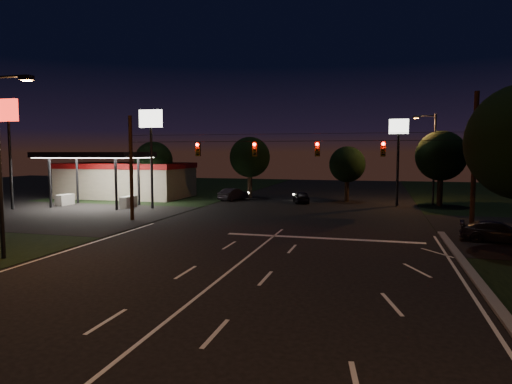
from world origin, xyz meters
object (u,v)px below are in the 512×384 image
(car_oncoming_a, at_px, (301,197))
(car_oncoming_b, at_px, (234,194))
(utility_pole_right, at_px, (471,235))
(car_cross, at_px, (499,232))

(car_oncoming_a, xyz_separation_m, car_oncoming_b, (-7.56, 0.59, 0.04))
(utility_pole_right, distance_m, car_cross, 2.45)
(utility_pole_right, xyz_separation_m, car_oncoming_a, (-13.44, 15.44, 0.61))
(car_cross, bearing_deg, utility_pole_right, 34.65)
(car_oncoming_a, height_order, car_cross, car_oncoming_a)
(utility_pole_right, height_order, car_oncoming_a, utility_pole_right)
(car_oncoming_a, distance_m, car_cross, 22.78)
(car_oncoming_b, bearing_deg, utility_pole_right, 160.59)
(utility_pole_right, distance_m, car_oncoming_b, 26.43)
(utility_pole_right, bearing_deg, car_cross, -63.20)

